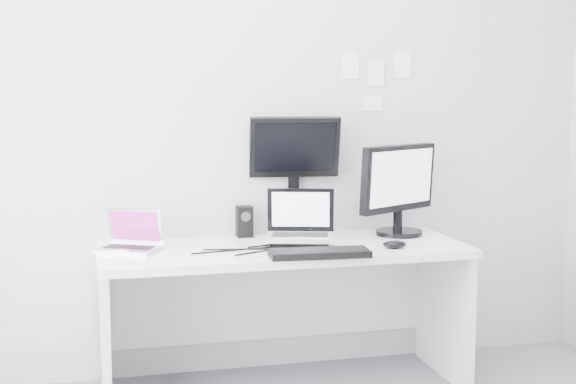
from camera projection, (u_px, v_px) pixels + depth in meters
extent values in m
plane|color=#BBBDC0|center=(267.00, 117.00, 4.28)|extent=(3.60, 0.00, 3.60)
cube|color=white|center=(283.00, 318.00, 4.07)|extent=(1.80, 0.70, 0.73)
cube|color=silver|center=(128.00, 230.00, 3.87)|extent=(0.35, 0.32, 0.21)
cube|color=black|center=(244.00, 221.00, 4.26)|extent=(0.09, 0.09, 0.16)
cube|color=#A4A8AC|center=(300.00, 217.00, 4.03)|extent=(0.40, 0.35, 0.28)
cube|color=black|center=(294.00, 174.00, 4.31)|extent=(0.49, 0.22, 0.64)
cube|color=black|center=(400.00, 189.00, 4.29)|extent=(0.59, 0.48, 0.50)
cube|color=black|center=(319.00, 253.00, 3.77)|extent=(0.47, 0.20, 0.03)
ellipsoid|color=black|center=(395.00, 244.00, 3.96)|extent=(0.12, 0.08, 0.04)
cube|color=white|center=(350.00, 66.00, 4.35)|extent=(0.10, 0.00, 0.14)
cube|color=white|center=(376.00, 74.00, 4.39)|extent=(0.09, 0.00, 0.13)
cube|color=white|center=(402.00, 64.00, 4.42)|extent=(0.10, 0.00, 0.14)
cube|color=white|center=(372.00, 104.00, 4.40)|extent=(0.11, 0.00, 0.08)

